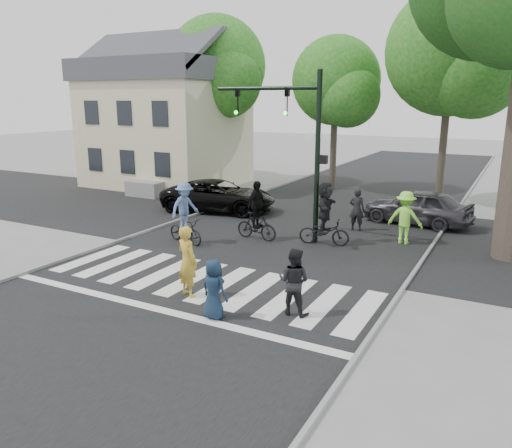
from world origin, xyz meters
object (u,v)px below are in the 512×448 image
at_px(pedestrian_adult, 294,282).
at_px(cyclist_right, 325,217).
at_px(cyclist_left, 185,217).
at_px(car_grey, 417,207).
at_px(traffic_signal, 296,132).
at_px(pedestrian_woman, 187,261).
at_px(car_suv, 219,196).
at_px(cyclist_mid, 256,216).
at_px(pedestrian_child, 214,289).

bearing_deg(pedestrian_adult, cyclist_right, -76.96).
distance_m(cyclist_left, car_grey, 9.57).
xyz_separation_m(traffic_signal, pedestrian_woman, (-0.20, -6.31, -2.95)).
height_order(traffic_signal, cyclist_right, traffic_signal).
height_order(cyclist_left, car_suv, cyclist_left).
bearing_deg(cyclist_mid, cyclist_right, 12.35).
height_order(traffic_signal, car_suv, traffic_signal).
bearing_deg(pedestrian_woman, cyclist_left, -34.23).
relative_size(traffic_signal, car_grey, 1.39).
xyz_separation_m(traffic_signal, pedestrian_child, (1.15, -7.13, -3.18)).
relative_size(cyclist_mid, cyclist_right, 0.97).
distance_m(cyclist_left, car_suv, 5.31).
height_order(pedestrian_woman, cyclist_left, cyclist_left).
height_order(pedestrian_adult, car_suv, pedestrian_adult).
xyz_separation_m(cyclist_left, cyclist_right, (4.45, 2.14, 0.05)).
xyz_separation_m(pedestrian_child, pedestrian_adult, (1.55, 1.09, 0.10)).
xyz_separation_m(cyclist_left, car_grey, (6.75, 6.79, -0.22)).
bearing_deg(cyclist_right, cyclist_left, -154.32).
distance_m(pedestrian_adult, cyclist_right, 6.07).
height_order(cyclist_right, car_grey, cyclist_right).
bearing_deg(pedestrian_child, cyclist_mid, -60.03).
height_order(pedestrian_child, car_grey, car_grey).
relative_size(pedestrian_woman, pedestrian_adult, 1.15).
bearing_deg(car_suv, pedestrian_child, -160.08).
distance_m(pedestrian_child, cyclist_right, 6.99).
bearing_deg(traffic_signal, car_grey, 51.81).
bearing_deg(pedestrian_adult, pedestrian_woman, 4.42).
bearing_deg(pedestrian_adult, pedestrian_child, 34.31).
relative_size(traffic_signal, pedestrian_adult, 3.65).
distance_m(pedestrian_woman, cyclist_mid, 5.71).
bearing_deg(cyclist_left, car_suv, 109.55).
height_order(traffic_signal, cyclist_left, traffic_signal).
bearing_deg(car_grey, pedestrian_child, -3.67).
xyz_separation_m(pedestrian_woman, cyclist_mid, (-0.99, 5.62, -0.05)).
bearing_deg(car_grey, traffic_signal, -30.26).
bearing_deg(cyclist_right, car_grey, 63.72).
height_order(traffic_signal, pedestrian_adult, traffic_signal).
bearing_deg(cyclist_mid, car_grey, 47.62).
xyz_separation_m(traffic_signal, car_suv, (-4.98, 2.70, -3.18)).
distance_m(pedestrian_child, car_grey, 11.87).
distance_m(cyclist_left, cyclist_right, 4.94).
distance_m(traffic_signal, pedestrian_woman, 6.97).
distance_m(pedestrian_woman, pedestrian_child, 1.60).
height_order(pedestrian_woman, pedestrian_adult, pedestrian_woman).
bearing_deg(car_suv, pedestrian_adult, -150.71).
height_order(pedestrian_adult, cyclist_right, cyclist_right).
distance_m(pedestrian_woman, pedestrian_adult, 2.91).
bearing_deg(pedestrian_child, car_suv, -48.04).
bearing_deg(pedestrian_woman, pedestrian_adult, -155.81).
distance_m(pedestrian_adult, cyclist_left, 7.00).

